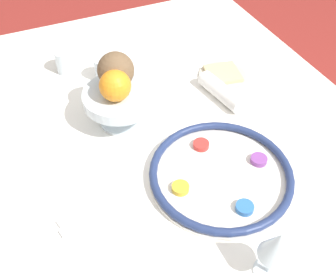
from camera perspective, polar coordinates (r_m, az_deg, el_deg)
name	(u,v)px	position (r m, az deg, el deg)	size (l,w,h in m)	color
dining_table	(188,230)	(1.33, 2.93, -13.37)	(1.60, 1.06, 0.76)	white
seder_plate	(221,174)	(0.96, 7.68, -5.40)	(0.35, 0.35, 0.03)	silver
wine_glass	(277,246)	(0.77, 15.58, -15.12)	(0.07, 0.07, 0.14)	silver
fruit_stand	(120,100)	(1.07, -6.94, 5.35)	(0.20, 0.20, 0.10)	silver
orange_fruit	(115,86)	(1.01, -7.68, 7.31)	(0.08, 0.08, 0.08)	orange
coconut	(116,70)	(1.05, -7.59, 9.52)	(0.10, 0.10, 0.10)	brown
bread_plate	(223,75)	(1.27, 7.94, 8.86)	(0.15, 0.15, 0.02)	beige
napkin_roll	(222,92)	(1.18, 7.77, 6.48)	(0.17, 0.08, 0.05)	white
cup_near	(66,61)	(1.31, -14.65, 10.51)	(0.06, 0.06, 0.07)	silver
cup_mid	(105,69)	(1.25, -9.15, 9.62)	(0.06, 0.06, 0.07)	silver
fork_left	(100,211)	(0.92, -9.82, -10.60)	(0.07, 0.20, 0.01)	silver
fork_right	(96,201)	(0.94, -10.36, -9.19)	(0.07, 0.20, 0.01)	silver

